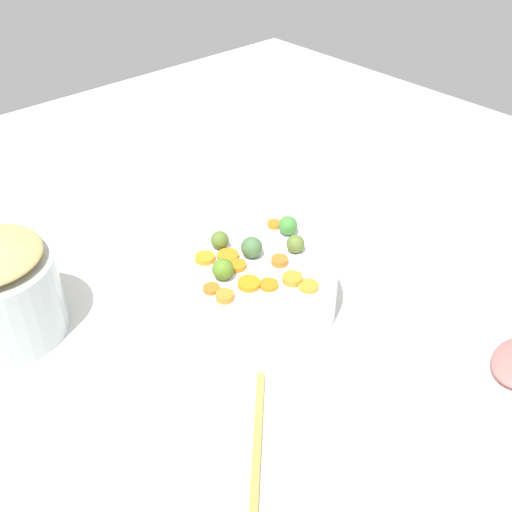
# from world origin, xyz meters

# --- Properties ---
(tabletop) EXTENTS (2.40, 2.40, 0.02)m
(tabletop) POSITION_xyz_m (0.00, 0.00, 0.01)
(tabletop) COLOR silver
(tabletop) RESTS_ON ground
(serving_bowl_carrots) EXTENTS (0.30, 0.30, 0.11)m
(serving_bowl_carrots) POSITION_xyz_m (0.03, 0.02, 0.07)
(serving_bowl_carrots) COLOR white
(serving_bowl_carrots) RESTS_ON tabletop
(metal_pot) EXTENTS (0.21, 0.21, 0.15)m
(metal_pot) POSITION_xyz_m (-0.34, 0.27, 0.09)
(metal_pot) COLOR #B4BEBF
(metal_pot) RESTS_ON tabletop
(carrot_slice_0) EXTENTS (0.04, 0.04, 0.01)m
(carrot_slice_0) POSITION_xyz_m (-0.08, -0.03, 0.14)
(carrot_slice_0) COLOR orange
(carrot_slice_0) RESTS_ON serving_bowl_carrots
(carrot_slice_1) EXTENTS (0.04, 0.04, 0.01)m
(carrot_slice_1) POSITION_xyz_m (-0.00, -0.05, 0.13)
(carrot_slice_1) COLOR orange
(carrot_slice_1) RESTS_ON serving_bowl_carrots
(carrot_slice_2) EXTENTS (0.04, 0.04, 0.01)m
(carrot_slice_2) POSITION_xyz_m (-0.03, 0.08, 0.13)
(carrot_slice_2) COLOR orange
(carrot_slice_2) RESTS_ON serving_bowl_carrots
(carrot_slice_3) EXTENTS (0.05, 0.05, 0.01)m
(carrot_slice_3) POSITION_xyz_m (0.00, 0.06, 0.13)
(carrot_slice_3) COLOR orange
(carrot_slice_3) RESTS_ON serving_bowl_carrots
(carrot_slice_4) EXTENTS (0.04, 0.04, 0.01)m
(carrot_slice_4) POSITION_xyz_m (0.06, -0.02, 0.13)
(carrot_slice_4) COLOR orange
(carrot_slice_4) RESTS_ON serving_bowl_carrots
(carrot_slice_5) EXTENTS (0.05, 0.05, 0.01)m
(carrot_slice_5) POSITION_xyz_m (0.05, -0.10, 0.13)
(carrot_slice_5) COLOR orange
(carrot_slice_5) RESTS_ON serving_bowl_carrots
(carrot_slice_6) EXTENTS (0.04, 0.04, 0.01)m
(carrot_slice_6) POSITION_xyz_m (0.13, 0.08, 0.13)
(carrot_slice_6) COLOR orange
(carrot_slice_6) RESTS_ON serving_bowl_carrots
(carrot_slice_7) EXTENTS (0.04, 0.04, 0.01)m
(carrot_slice_7) POSITION_xyz_m (-0.08, 0.01, 0.13)
(carrot_slice_7) COLOR orange
(carrot_slice_7) RESTS_ON serving_bowl_carrots
(carrot_slice_8) EXTENTS (0.04, 0.04, 0.01)m
(carrot_slice_8) POSITION_xyz_m (-0.01, 0.03, 0.13)
(carrot_slice_8) COLOR orange
(carrot_slice_8) RESTS_ON serving_bowl_carrots
(carrot_slice_9) EXTENTS (0.04, 0.04, 0.01)m
(carrot_slice_9) POSITION_xyz_m (0.04, -0.07, 0.13)
(carrot_slice_9) COLOR orange
(carrot_slice_9) RESTS_ON serving_bowl_carrots
(carrot_slice_10) EXTENTS (0.05, 0.05, 0.01)m
(carrot_slice_10) POSITION_xyz_m (-0.02, -0.03, 0.13)
(carrot_slice_10) COLOR orange
(carrot_slice_10) RESTS_ON serving_bowl_carrots
(brussels_sprout_0) EXTENTS (0.04, 0.04, 0.04)m
(brussels_sprout_0) POSITION_xyz_m (0.13, 0.04, 0.15)
(brussels_sprout_0) COLOR #438937
(brussels_sprout_0) RESTS_ON serving_bowl_carrots
(brussels_sprout_1) EXTENTS (0.04, 0.04, 0.04)m
(brussels_sprout_1) POSITION_xyz_m (-0.04, 0.02, 0.15)
(brussels_sprout_1) COLOR #578225
(brussels_sprout_1) RESTS_ON serving_bowl_carrots
(brussels_sprout_2) EXTENTS (0.03, 0.03, 0.03)m
(brussels_sprout_2) POSITION_xyz_m (0.10, -0.01, 0.15)
(brussels_sprout_2) COLOR olive
(brussels_sprout_2) RESTS_ON serving_bowl_carrots
(brussels_sprout_3) EXTENTS (0.04, 0.04, 0.04)m
(brussels_sprout_3) POSITION_xyz_m (0.04, 0.03, 0.15)
(brussels_sprout_3) COLOR #486F41
(brussels_sprout_3) RESTS_ON serving_bowl_carrots
(brussels_sprout_4) EXTENTS (0.03, 0.03, 0.03)m
(brussels_sprout_4) POSITION_xyz_m (0.01, 0.09, 0.15)
(brussels_sprout_4) COLOR #56732A
(brussels_sprout_4) RESTS_ON serving_bowl_carrots
(wooden_spoon) EXTENTS (0.24, 0.24, 0.01)m
(wooden_spoon) POSITION_xyz_m (-0.23, -0.27, 0.03)
(wooden_spoon) COLOR #AC8A43
(wooden_spoon) RESTS_ON tabletop
(dish_towel) EXTENTS (0.15, 0.17, 0.01)m
(dish_towel) POSITION_xyz_m (0.24, 0.51, 0.02)
(dish_towel) COLOR silver
(dish_towel) RESTS_ON tabletop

